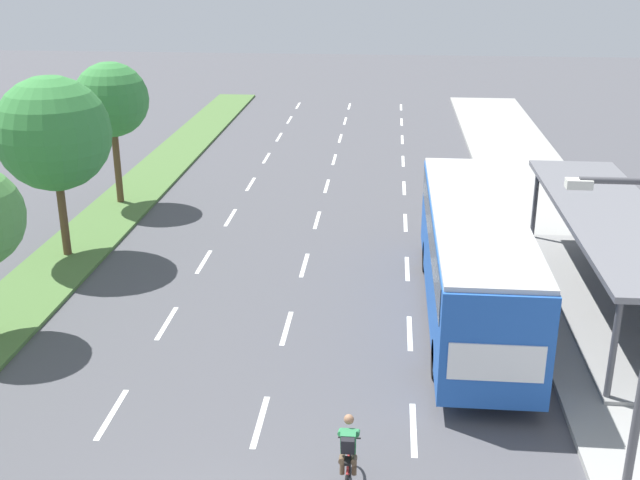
% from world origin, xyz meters
% --- Properties ---
extents(median_strip, '(2.60, 52.00, 0.12)m').
position_xyz_m(median_strip, '(-8.30, 20.00, 0.06)').
color(median_strip, '#4C7038').
rests_on(median_strip, ground).
extents(sidewalk_right, '(4.50, 52.00, 0.15)m').
position_xyz_m(sidewalk_right, '(9.25, 20.00, 0.07)').
color(sidewalk_right, '#9E9E99').
rests_on(sidewalk_right, ground).
extents(lane_divider_left, '(0.14, 49.36, 0.01)m').
position_xyz_m(lane_divider_left, '(-3.50, 19.18, 0.00)').
color(lane_divider_left, white).
rests_on(lane_divider_left, ground).
extents(lane_divider_center, '(0.14, 49.36, 0.01)m').
position_xyz_m(lane_divider_center, '(0.00, 19.18, 0.00)').
color(lane_divider_center, white).
rests_on(lane_divider_center, ground).
extents(lane_divider_right, '(0.14, 49.36, 0.01)m').
position_xyz_m(lane_divider_right, '(3.50, 19.18, 0.00)').
color(lane_divider_right, white).
rests_on(lane_divider_right, ground).
extents(bus_shelter, '(2.90, 11.79, 2.86)m').
position_xyz_m(bus_shelter, '(9.53, 11.87, 1.87)').
color(bus_shelter, gray).
rests_on(bus_shelter, sidewalk_right).
extents(bus, '(2.54, 11.29, 3.37)m').
position_xyz_m(bus, '(5.25, 10.89, 2.07)').
color(bus, '#2356B2').
rests_on(bus, ground).
extents(cyclist, '(0.46, 1.82, 1.71)m').
position_xyz_m(cyclist, '(2.14, 2.74, 0.79)').
color(cyclist, black).
rests_on(cyclist, ground).
extents(median_tree_third, '(3.83, 3.83, 6.20)m').
position_xyz_m(median_tree_third, '(-8.35, 14.47, 4.40)').
color(median_tree_third, brown).
rests_on(median_tree_third, median_strip).
extents(median_tree_fourth, '(3.01, 3.01, 5.82)m').
position_xyz_m(median_tree_fourth, '(-8.45, 20.50, 4.41)').
color(median_tree_fourth, brown).
rests_on(median_tree_fourth, median_strip).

